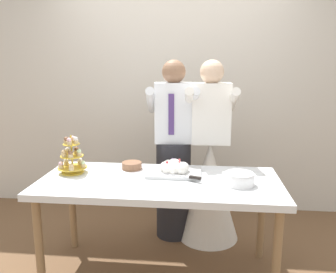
{
  "coord_description": "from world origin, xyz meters",
  "views": [
    {
      "loc": [
        0.32,
        -2.46,
        1.64
      ],
      "look_at": [
        0.05,
        0.15,
        1.07
      ],
      "focal_mm": 37.23,
      "sensor_mm": 36.0,
      "label": 1
    }
  ],
  "objects_px": {
    "round_cake": "(132,167)",
    "person_bride": "(209,178)",
    "cupcake_stand": "(72,158)",
    "dessert_table": "(159,189)",
    "person_groom": "(173,160)",
    "plate_stack": "(240,179)",
    "main_cake_tray": "(174,169)"
  },
  "relations": [
    {
      "from": "round_cake",
      "to": "person_bride",
      "type": "xyz_separation_m",
      "value": [
        0.64,
        0.42,
        -0.22
      ]
    },
    {
      "from": "person_bride",
      "to": "cupcake_stand",
      "type": "bearing_deg",
      "value": -153.54
    },
    {
      "from": "dessert_table",
      "to": "person_groom",
      "type": "height_order",
      "value": "person_groom"
    },
    {
      "from": "dessert_table",
      "to": "person_bride",
      "type": "distance_m",
      "value": 0.75
    },
    {
      "from": "round_cake",
      "to": "person_bride",
      "type": "distance_m",
      "value": 0.79
    },
    {
      "from": "plate_stack",
      "to": "person_groom",
      "type": "relative_size",
      "value": 0.13
    },
    {
      "from": "person_groom",
      "to": "person_bride",
      "type": "xyz_separation_m",
      "value": [
        0.33,
        -0.01,
        -0.16
      ]
    },
    {
      "from": "plate_stack",
      "to": "person_groom",
      "type": "height_order",
      "value": "person_groom"
    },
    {
      "from": "main_cake_tray",
      "to": "plate_stack",
      "type": "xyz_separation_m",
      "value": [
        0.49,
        -0.19,
        0.0
      ]
    },
    {
      "from": "dessert_table",
      "to": "cupcake_stand",
      "type": "height_order",
      "value": "cupcake_stand"
    },
    {
      "from": "cupcake_stand",
      "to": "dessert_table",
      "type": "bearing_deg",
      "value": -7.28
    },
    {
      "from": "main_cake_tray",
      "to": "person_bride",
      "type": "xyz_separation_m",
      "value": [
        0.28,
        0.49,
        -0.23
      ]
    },
    {
      "from": "dessert_table",
      "to": "person_bride",
      "type": "relative_size",
      "value": 1.08
    },
    {
      "from": "cupcake_stand",
      "to": "person_bride",
      "type": "height_order",
      "value": "person_bride"
    },
    {
      "from": "plate_stack",
      "to": "person_groom",
      "type": "xyz_separation_m",
      "value": [
        -0.54,
        0.69,
        -0.07
      ]
    },
    {
      "from": "cupcake_stand",
      "to": "plate_stack",
      "type": "xyz_separation_m",
      "value": [
        1.29,
        -0.14,
        -0.08
      ]
    },
    {
      "from": "main_cake_tray",
      "to": "round_cake",
      "type": "xyz_separation_m",
      "value": [
        -0.35,
        0.07,
        -0.01
      ]
    },
    {
      "from": "cupcake_stand",
      "to": "person_bride",
      "type": "bearing_deg",
      "value": 26.46
    },
    {
      "from": "plate_stack",
      "to": "person_groom",
      "type": "bearing_deg",
      "value": 127.95
    },
    {
      "from": "main_cake_tray",
      "to": "round_cake",
      "type": "bearing_deg",
      "value": 168.91
    },
    {
      "from": "dessert_table",
      "to": "main_cake_tray",
      "type": "distance_m",
      "value": 0.21
    },
    {
      "from": "plate_stack",
      "to": "dessert_table",
      "type": "bearing_deg",
      "value": 175.02
    },
    {
      "from": "person_groom",
      "to": "person_bride",
      "type": "bearing_deg",
      "value": -1.06
    },
    {
      "from": "cupcake_stand",
      "to": "person_groom",
      "type": "relative_size",
      "value": 0.18
    },
    {
      "from": "cupcake_stand",
      "to": "person_groom",
      "type": "height_order",
      "value": "person_groom"
    },
    {
      "from": "cupcake_stand",
      "to": "person_bride",
      "type": "distance_m",
      "value": 1.26
    },
    {
      "from": "main_cake_tray",
      "to": "person_groom",
      "type": "xyz_separation_m",
      "value": [
        -0.05,
        0.49,
        -0.07
      ]
    },
    {
      "from": "main_cake_tray",
      "to": "plate_stack",
      "type": "relative_size",
      "value": 2.01
    },
    {
      "from": "dessert_table",
      "to": "person_bride",
      "type": "height_order",
      "value": "person_bride"
    },
    {
      "from": "main_cake_tray",
      "to": "round_cake",
      "type": "height_order",
      "value": "main_cake_tray"
    },
    {
      "from": "main_cake_tray",
      "to": "person_bride",
      "type": "height_order",
      "value": "person_bride"
    },
    {
      "from": "main_cake_tray",
      "to": "person_bride",
      "type": "bearing_deg",
      "value": 59.87
    }
  ]
}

